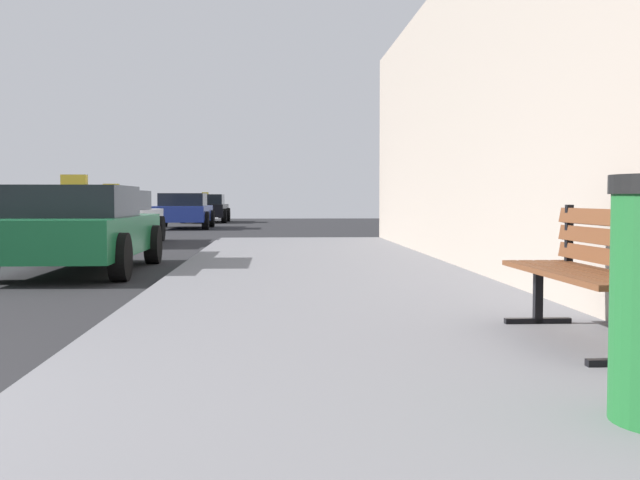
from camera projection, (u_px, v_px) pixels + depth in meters
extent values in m
cube|color=slate|center=(442.00, 448.00, 3.24)|extent=(4.00, 32.00, 0.15)
cube|color=brown|center=(550.00, 273.00, 5.19)|extent=(0.13, 1.77, 0.04)
cube|color=brown|center=(569.00, 273.00, 5.20)|extent=(0.13, 1.77, 0.04)
cube|color=brown|center=(588.00, 273.00, 5.21)|extent=(0.13, 1.77, 0.04)
cube|color=brown|center=(606.00, 273.00, 5.22)|extent=(0.13, 1.77, 0.04)
cube|color=brown|center=(611.00, 258.00, 5.21)|extent=(0.07, 1.77, 0.11)
cube|color=brown|center=(612.00, 238.00, 5.21)|extent=(0.07, 1.77, 0.11)
cube|color=brown|center=(612.00, 218.00, 5.20)|extent=(0.07, 1.77, 0.11)
cube|color=black|center=(631.00, 326.00, 4.45)|extent=(0.06, 0.06, 0.45)
cube|color=black|center=(630.00, 362.00, 4.47)|extent=(0.50, 0.07, 0.04)
cube|color=black|center=(538.00, 294.00, 5.98)|extent=(0.06, 0.06, 0.45)
cube|color=black|center=(538.00, 321.00, 5.99)|extent=(0.50, 0.07, 0.04)
cube|color=black|center=(569.00, 234.00, 5.97)|extent=(0.05, 0.05, 0.44)
cube|color=#196638|center=(79.00, 235.00, 11.79)|extent=(1.74, 4.45, 0.55)
cube|color=black|center=(75.00, 201.00, 11.54)|extent=(1.53, 2.00, 0.45)
cube|color=yellow|center=(74.00, 180.00, 11.53)|extent=(0.36, 0.14, 0.16)
cylinder|color=black|center=(47.00, 245.00, 13.17)|extent=(0.22, 0.64, 0.64)
cylinder|color=black|center=(153.00, 245.00, 13.27)|extent=(0.22, 0.64, 0.64)
cylinder|color=black|center=(120.00, 257.00, 10.43)|extent=(0.22, 0.64, 0.64)
cube|color=white|center=(113.00, 221.00, 18.95)|extent=(1.79, 4.12, 0.55)
cube|color=black|center=(111.00, 200.00, 18.72)|extent=(1.58, 1.85, 0.45)
cube|color=yellow|center=(111.00, 187.00, 18.70)|extent=(0.36, 0.14, 0.16)
cylinder|color=black|center=(88.00, 229.00, 20.23)|extent=(0.22, 0.64, 0.64)
cylinder|color=black|center=(160.00, 229.00, 20.33)|extent=(0.22, 0.64, 0.64)
cylinder|color=black|center=(60.00, 233.00, 17.60)|extent=(0.22, 0.64, 0.64)
cylinder|color=black|center=(143.00, 233.00, 17.70)|extent=(0.22, 0.64, 0.64)
cube|color=#233899|center=(184.00, 213.00, 28.88)|extent=(1.78, 4.01, 0.55)
cube|color=black|center=(183.00, 200.00, 28.65)|extent=(1.57, 1.80, 0.45)
cylinder|color=black|center=(164.00, 219.00, 30.12)|extent=(0.22, 0.64, 0.64)
cylinder|color=black|center=(211.00, 219.00, 30.22)|extent=(0.22, 0.64, 0.64)
cylinder|color=black|center=(154.00, 221.00, 27.56)|extent=(0.22, 0.64, 0.64)
cylinder|color=black|center=(206.00, 221.00, 27.66)|extent=(0.22, 0.64, 0.64)
cube|color=black|center=(206.00, 210.00, 36.37)|extent=(1.80, 4.28, 0.55)
cube|color=black|center=(206.00, 199.00, 36.13)|extent=(1.58, 1.93, 0.45)
cylinder|color=black|center=(189.00, 215.00, 37.69)|extent=(0.22, 0.64, 0.64)
cylinder|color=black|center=(228.00, 215.00, 37.80)|extent=(0.22, 0.64, 0.64)
cylinder|color=black|center=(183.00, 216.00, 34.96)|extent=(0.22, 0.64, 0.64)
cylinder|color=black|center=(224.00, 216.00, 35.06)|extent=(0.22, 0.64, 0.64)
cube|color=#B7B7BF|center=(206.00, 208.00, 44.81)|extent=(1.83, 4.13, 0.55)
cube|color=black|center=(205.00, 199.00, 44.58)|extent=(1.61, 1.86, 0.45)
cube|color=yellow|center=(205.00, 194.00, 44.56)|extent=(0.36, 0.14, 0.16)
cylinder|color=black|center=(192.00, 212.00, 46.09)|extent=(0.22, 0.64, 0.64)
cylinder|color=black|center=(224.00, 212.00, 46.19)|extent=(0.22, 0.64, 0.64)
cylinder|color=black|center=(187.00, 212.00, 43.45)|extent=(0.22, 0.64, 0.64)
cylinder|color=black|center=(220.00, 212.00, 43.56)|extent=(0.22, 0.64, 0.64)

